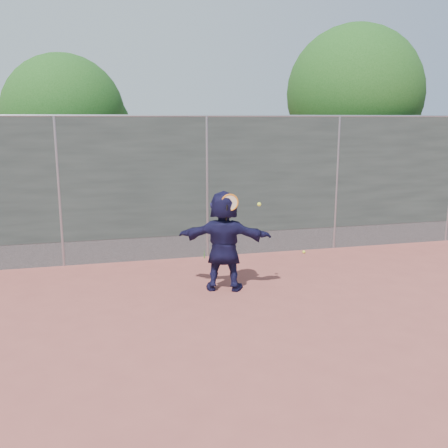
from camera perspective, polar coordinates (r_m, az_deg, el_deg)
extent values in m
plane|color=#9E4C42|center=(7.72, 3.60, -10.50)|extent=(80.00, 80.00, 0.00)
imported|color=#161438|center=(8.62, 0.00, -1.91)|extent=(1.71, 1.02, 1.76)
sphere|color=#E2F035|center=(11.27, 9.12, -3.17)|extent=(0.07, 0.07, 0.07)
cube|color=#38423D|center=(10.59, -1.97, 5.47)|extent=(20.00, 0.04, 2.50)
cube|color=slate|center=(10.86, -1.91, -2.42)|extent=(20.00, 0.03, 0.50)
cylinder|color=gray|center=(10.52, -2.02, 12.24)|extent=(20.00, 0.05, 0.05)
cylinder|color=gray|center=(10.43, -18.33, 3.38)|extent=(0.06, 0.06, 3.00)
cylinder|color=gray|center=(10.62, -1.96, 4.13)|extent=(0.06, 0.06, 3.00)
cylinder|color=gray|center=(11.61, 12.73, 4.51)|extent=(0.06, 0.06, 3.00)
torus|color=orange|center=(8.30, 0.67, 2.48)|extent=(0.29, 0.05, 0.29)
cylinder|color=beige|center=(8.30, 0.67, 2.48)|extent=(0.25, 0.03, 0.25)
cylinder|color=black|center=(8.35, 0.30, 1.13)|extent=(0.04, 0.13, 0.33)
sphere|color=#E2F035|center=(8.47, 4.04, 2.25)|extent=(0.07, 0.07, 0.07)
cylinder|color=#382314|center=(14.26, 14.18, 4.97)|extent=(0.28, 0.28, 2.60)
sphere|color=#23561C|center=(14.18, 14.66, 14.19)|extent=(3.60, 3.60, 3.60)
sphere|color=#23561C|center=(14.69, 16.74, 12.58)|extent=(2.52, 2.52, 2.52)
cylinder|color=#382314|center=(13.45, -17.30, 3.53)|extent=(0.28, 0.28, 2.20)
sphere|color=#23561C|center=(13.32, -17.83, 11.74)|extent=(3.00, 3.00, 3.00)
sphere|color=#23561C|center=(13.50, -15.11, 10.62)|extent=(2.10, 2.10, 2.10)
cone|color=#387226|center=(10.83, -0.48, -3.11)|extent=(0.03, 0.03, 0.26)
cone|color=#387226|center=(10.92, 1.03, -2.88)|extent=(0.03, 0.03, 0.30)
cone|color=#387226|center=(10.75, -2.27, -3.35)|extent=(0.03, 0.03, 0.22)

